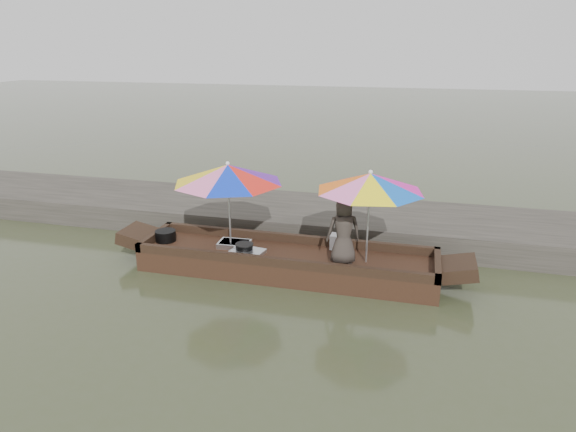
% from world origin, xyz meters
% --- Properties ---
extents(water, '(80.00, 80.00, 0.00)m').
position_xyz_m(water, '(0.00, 0.00, 0.00)').
color(water, '#373E25').
rests_on(water, ground).
extents(dock, '(22.00, 2.20, 0.50)m').
position_xyz_m(dock, '(0.00, 2.20, 0.25)').
color(dock, '#2D2B26').
rests_on(dock, ground).
extents(boat_hull, '(5.07, 1.20, 0.35)m').
position_xyz_m(boat_hull, '(0.00, 0.00, 0.17)').
color(boat_hull, black).
rests_on(boat_hull, water).
extents(cooking_pot, '(0.37, 0.37, 0.19)m').
position_xyz_m(cooking_pot, '(-2.29, 0.03, 0.45)').
color(cooking_pot, black).
rests_on(cooking_pot, boat_hull).
extents(tray_crayfish, '(0.57, 0.41, 0.09)m').
position_xyz_m(tray_crayfish, '(-0.98, 0.09, 0.39)').
color(tray_crayfish, silver).
rests_on(tray_crayfish, boat_hull).
extents(tray_scallop, '(0.61, 0.47, 0.06)m').
position_xyz_m(tray_scallop, '(-0.65, -0.15, 0.38)').
color(tray_scallop, silver).
rests_on(tray_scallop, boat_hull).
extents(charcoal_grill, '(0.29, 0.29, 0.14)m').
position_xyz_m(charcoal_grill, '(-0.72, -0.11, 0.42)').
color(charcoal_grill, black).
rests_on(charcoal_grill, boat_hull).
extents(supply_bag, '(0.29, 0.23, 0.26)m').
position_xyz_m(supply_bag, '(0.82, 0.45, 0.48)').
color(supply_bag, silver).
rests_on(supply_bag, boat_hull).
extents(vendor, '(0.64, 0.53, 1.12)m').
position_xyz_m(vendor, '(0.98, -0.12, 0.91)').
color(vendor, '#332D28').
rests_on(vendor, boat_hull).
extents(umbrella_bow, '(1.89, 1.89, 1.55)m').
position_xyz_m(umbrella_bow, '(-1.01, 0.00, 1.12)').
color(umbrella_bow, '#5D14A5').
rests_on(umbrella_bow, boat_hull).
extents(umbrella_stern, '(2.05, 2.05, 1.55)m').
position_xyz_m(umbrella_stern, '(1.35, 0.00, 1.12)').
color(umbrella_stern, '#E514A4').
rests_on(umbrella_stern, boat_hull).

